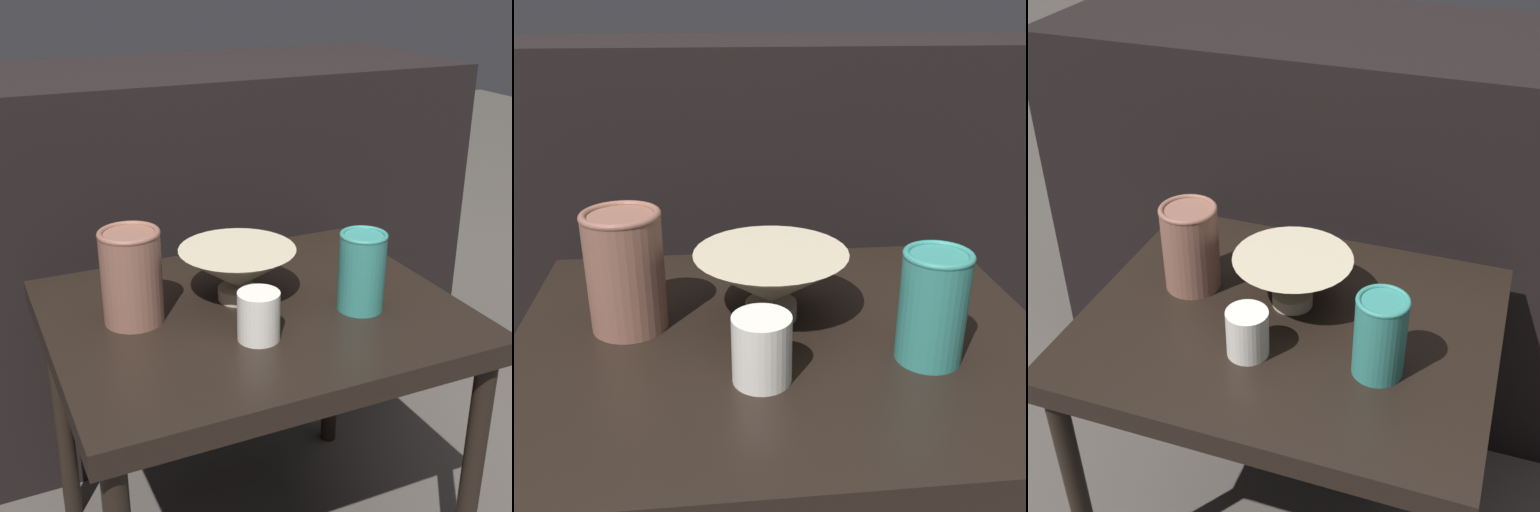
# 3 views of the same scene
# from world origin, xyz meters

# --- Properties ---
(table) EXTENTS (0.68, 0.55, 0.52)m
(table) POSITION_xyz_m (0.00, 0.00, 0.46)
(table) COLOR black
(table) RESTS_ON ground_plane
(couch_backdrop) EXTENTS (1.41, 0.50, 0.84)m
(couch_backdrop) POSITION_xyz_m (0.00, 0.57, 0.42)
(couch_backdrop) COLOR black
(couch_backdrop) RESTS_ON ground_plane
(bowl) EXTENTS (0.20, 0.20, 0.09)m
(bowl) POSITION_xyz_m (-0.01, 0.04, 0.58)
(bowl) COLOR #C1B293
(bowl) RESTS_ON table
(vase_textured_left) EXTENTS (0.10, 0.10, 0.16)m
(vase_textured_left) POSITION_xyz_m (-0.19, 0.04, 0.60)
(vase_textured_left) COLOR brown
(vase_textured_left) RESTS_ON table
(vase_colorful_right) EXTENTS (0.08, 0.08, 0.13)m
(vase_colorful_right) POSITION_xyz_m (0.16, -0.07, 0.59)
(vase_colorful_right) COLOR teal
(vase_colorful_right) RESTS_ON table
(cup) EXTENTS (0.07, 0.07, 0.08)m
(cup) POSITION_xyz_m (-0.03, -0.10, 0.56)
(cup) COLOR silver
(cup) RESTS_ON table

